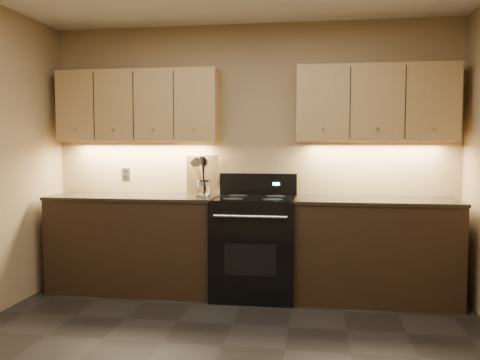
{
  "coord_description": "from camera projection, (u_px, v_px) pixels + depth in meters",
  "views": [
    {
      "loc": [
        0.65,
        -2.99,
        1.42
      ],
      "look_at": [
        -0.02,
        1.45,
        1.11
      ],
      "focal_mm": 38.0,
      "sensor_mm": 36.0,
      "label": 1
    }
  ],
  "objects": [
    {
      "name": "steel_skimmer",
      "position": [
        205.0,
        177.0,
        4.81
      ],
      "size": [
        0.18,
        0.13,
        0.36
      ],
      "primitive_type": null,
      "rotation": [
        0.07,
        -0.24,
        0.13
      ],
      "color": "silver",
      "rests_on": "utensil_crock"
    },
    {
      "name": "wooden_spoon",
      "position": [
        199.0,
        177.0,
        4.82
      ],
      "size": [
        0.12,
        0.13,
        0.35
      ],
      "primitive_type": null,
      "rotation": [
        -0.14,
        0.2,
        0.25
      ],
      "color": "tan",
      "rests_on": "utensil_crock"
    },
    {
      "name": "stove",
      "position": [
        255.0,
        245.0,
        4.76
      ],
      "size": [
        0.76,
        0.68,
        1.14
      ],
      "color": "black",
      "rests_on": "ground"
    },
    {
      "name": "counter_right",
      "position": [
        375.0,
        250.0,
        4.62
      ],
      "size": [
        1.46,
        0.62,
        0.93
      ],
      "color": "black",
      "rests_on": "ground"
    },
    {
      "name": "cutting_board",
      "position": [
        202.0,
        174.0,
        5.06
      ],
      "size": [
        0.33,
        0.16,
        0.4
      ],
      "primitive_type": "cube",
      "rotation": [
        0.21,
        0.0,
        0.19
      ],
      "color": "tan",
      "rests_on": "counter_left"
    },
    {
      "name": "utensil_crock",
      "position": [
        203.0,
        189.0,
        4.83
      ],
      "size": [
        0.13,
        0.13,
        0.16
      ],
      "color": "white",
      "rests_on": "counter_left"
    },
    {
      "name": "steel_spatula",
      "position": [
        206.0,
        176.0,
        4.83
      ],
      "size": [
        0.23,
        0.14,
        0.38
      ],
      "primitive_type": null,
      "rotation": [
        0.2,
        -0.32,
        -0.33
      ],
      "color": "silver",
      "rests_on": "utensil_crock"
    },
    {
      "name": "counter_left",
      "position": [
        135.0,
        243.0,
        4.96
      ],
      "size": [
        1.62,
        0.62,
        0.93
      ],
      "color": "black",
      "rests_on": "ground"
    },
    {
      "name": "outlet_plate",
      "position": [
        126.0,
        174.0,
        5.23
      ],
      "size": [
        0.08,
        0.01,
        0.12
      ],
      "primitive_type": "cube",
      "color": "#B2B5BA",
      "rests_on": "wall_back"
    },
    {
      "name": "black_spoon",
      "position": [
        204.0,
        176.0,
        4.85
      ],
      "size": [
        0.06,
        0.09,
        0.36
      ],
      "primitive_type": null,
      "rotation": [
        0.09,
        -0.0,
        0.06
      ],
      "color": "black",
      "rests_on": "utensil_crock"
    },
    {
      "name": "upper_cab_right",
      "position": [
        376.0,
        104.0,
        4.67
      ],
      "size": [
        1.44,
        0.3,
        0.7
      ],
      "primitive_type": "cube",
      "color": "tan",
      "rests_on": "wall_back"
    },
    {
      "name": "black_turner",
      "position": [
        204.0,
        175.0,
        4.79
      ],
      "size": [
        0.13,
        0.14,
        0.39
      ],
      "primitive_type": null,
      "rotation": [
        -0.14,
        -0.05,
        0.23
      ],
      "color": "black",
      "rests_on": "utensil_crock"
    },
    {
      "name": "upper_cab_left",
      "position": [
        139.0,
        106.0,
        5.01
      ],
      "size": [
        1.6,
        0.3,
        0.7
      ],
      "primitive_type": "cube",
      "color": "tan",
      "rests_on": "wall_back"
    },
    {
      "name": "wall_back",
      "position": [
        251.0,
        157.0,
        5.03
      ],
      "size": [
        4.0,
        0.04,
        2.6
      ],
      "primitive_type": "cube",
      "color": "#A2855F",
      "rests_on": "ground"
    }
  ]
}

